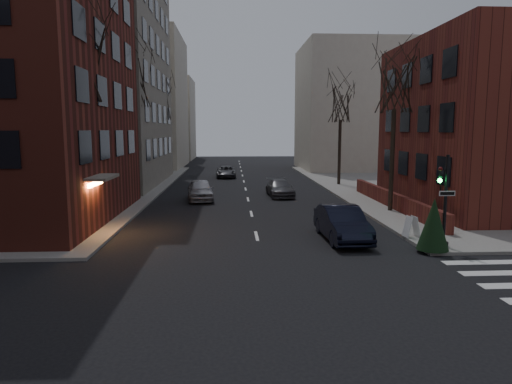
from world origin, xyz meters
TOP-DOWN VIEW (x-y plane):
  - ground at (0.00, 0.00)m, footprint 160.00×160.00m
  - building_left_tan at (-17.00, 34.00)m, footprint 18.00×18.00m
  - building_right_brick at (16.50, 19.00)m, footprint 12.00×14.00m
  - low_wall_right at (9.30, 19.00)m, footprint 0.35×16.00m
  - building_distant_la at (-15.00, 55.00)m, footprint 14.00×16.00m
  - building_distant_ra at (15.00, 50.00)m, footprint 14.00×14.00m
  - building_distant_lb at (-13.00, 72.00)m, footprint 10.00×12.00m
  - traffic_signal at (7.94, 8.99)m, footprint 0.76×0.44m
  - tree_left_a at (-8.80, 14.00)m, footprint 4.18×4.18m
  - tree_left_b at (-8.80, 26.00)m, footprint 4.40×4.40m
  - tree_left_c at (-8.80, 40.00)m, footprint 3.96×3.96m
  - tree_right_a at (8.80, 18.00)m, footprint 3.96×3.96m
  - tree_right_b at (8.80, 32.00)m, footprint 3.74×3.74m
  - streetlamp_near at (-8.20, 22.00)m, footprint 0.36×0.36m
  - streetlamp_far at (-8.20, 42.00)m, footprint 0.36×0.36m
  - parked_sedan at (4.00, 10.98)m, footprint 1.89×4.96m
  - car_lane_silver at (-3.55, 23.66)m, footprint 2.31×4.71m
  - car_lane_gray at (2.56, 25.39)m, footprint 2.12×4.62m
  - car_lane_far at (-1.83, 39.97)m, footprint 2.12×4.53m
  - sandwich_board at (7.30, 10.80)m, footprint 0.52×0.68m
  - evergreen_shrub at (7.30, 8.50)m, footprint 1.58×1.58m

SIDE VIEW (x-z plane):
  - ground at x=0.00m, z-range 0.00..0.00m
  - car_lane_far at x=-1.83m, z-range 0.00..1.25m
  - low_wall_right at x=9.30m, z-range 0.15..1.15m
  - car_lane_gray at x=2.56m, z-range 0.00..1.31m
  - sandwich_board at x=7.30m, z-range 0.15..1.17m
  - car_lane_silver at x=-3.55m, z-range 0.00..1.55m
  - parked_sedan at x=4.00m, z-range 0.00..1.62m
  - evergreen_shrub at x=7.30m, z-range 0.15..2.37m
  - traffic_signal at x=7.94m, z-range -0.09..3.91m
  - streetlamp_near at x=-8.20m, z-range 1.10..7.38m
  - streetlamp_far at x=-8.20m, z-range 1.10..7.38m
  - building_right_brick at x=16.50m, z-range 0.00..11.00m
  - building_distant_lb at x=-13.00m, z-range 0.00..14.00m
  - tree_right_b at x=8.80m, z-range 3.00..12.18m
  - building_distant_ra at x=15.00m, z-range 0.00..16.00m
  - tree_left_c at x=-8.80m, z-range 3.17..12.89m
  - tree_right_a at x=8.80m, z-range 3.17..12.89m
  - tree_left_a at x=-8.80m, z-range 3.34..13.60m
  - tree_left_b at x=-8.80m, z-range 3.51..14.31m
  - building_distant_la at x=-15.00m, z-range 0.00..18.00m
  - building_left_tan at x=-17.00m, z-range 0.00..28.00m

